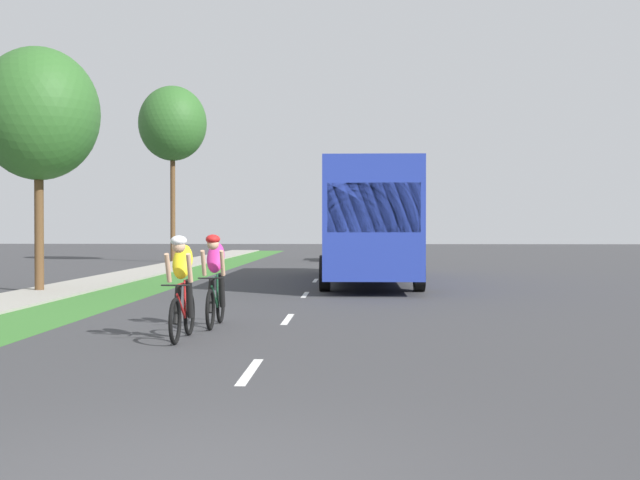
% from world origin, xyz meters
% --- Properties ---
extents(ground_plane, '(120.00, 120.00, 0.00)m').
position_xyz_m(ground_plane, '(0.00, 20.00, 0.00)').
color(ground_plane, '#38383A').
extents(grass_verge, '(1.85, 70.00, 0.01)m').
position_xyz_m(grass_verge, '(-4.72, 20.00, 0.00)').
color(grass_verge, '#38722D').
rests_on(grass_verge, ground_plane).
extents(sidewalk_concrete, '(1.98, 70.00, 0.10)m').
position_xyz_m(sidewalk_concrete, '(-6.63, 20.00, 0.00)').
color(sidewalk_concrete, '#9E998E').
rests_on(sidewalk_concrete, ground_plane).
extents(lane_markings_center, '(0.12, 52.20, 0.01)m').
position_xyz_m(lane_markings_center, '(0.00, 24.00, 0.00)').
color(lane_markings_center, white).
rests_on(lane_markings_center, ground_plane).
extents(cyclist_lead, '(0.42, 1.72, 1.58)m').
position_xyz_m(cyclist_lead, '(-1.36, 7.09, 0.81)').
color(cyclist_lead, black).
rests_on(cyclist_lead, ground_plane).
extents(cyclist_trailing, '(0.42, 1.72, 1.58)m').
position_xyz_m(cyclist_trailing, '(-1.14, 8.79, 0.81)').
color(cyclist_trailing, black).
rests_on(cyclist_trailing, ground_plane).
extents(bus_blue, '(2.78, 11.60, 3.48)m').
position_xyz_m(bus_blue, '(1.71, 20.57, 1.98)').
color(bus_blue, '#23389E').
rests_on(bus_blue, ground_plane).
extents(suv_black, '(2.15, 4.70, 1.79)m').
position_xyz_m(suv_black, '(1.39, 37.39, 0.95)').
color(suv_black, black).
rests_on(suv_black, ground_plane).
extents(street_tree_near, '(3.18, 3.18, 6.44)m').
position_xyz_m(street_tree_near, '(-7.06, 16.28, 4.67)').
color(street_tree_near, brown).
rests_on(street_tree_near, ground_plane).
extents(street_tree_far, '(3.32, 3.32, 8.61)m').
position_xyz_m(street_tree_far, '(-7.63, 35.14, 6.76)').
color(street_tree_far, brown).
rests_on(street_tree_far, ground_plane).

